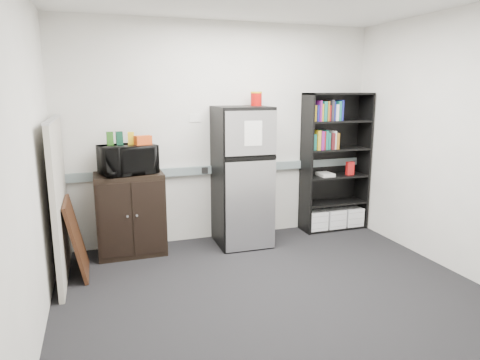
{
  "coord_description": "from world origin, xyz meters",
  "views": [
    {
      "loc": [
        -1.51,
        -3.42,
        1.89
      ],
      "look_at": [
        -0.05,
        0.9,
        0.92
      ],
      "focal_mm": 32.0,
      "sensor_mm": 36.0,
      "label": 1
    }
  ],
  "objects_px": {
    "cabinet": "(131,214)",
    "bookshelf": "(335,163)",
    "refrigerator": "(242,177)",
    "microwave": "(128,159)",
    "cubicle_partition": "(59,200)"
  },
  "relations": [
    {
      "from": "bookshelf",
      "to": "cubicle_partition",
      "type": "distance_m",
      "value": 3.46
    },
    {
      "from": "cubicle_partition",
      "to": "microwave",
      "type": "xyz_separation_m",
      "value": [
        0.71,
        0.4,
        0.31
      ]
    },
    {
      "from": "bookshelf",
      "to": "refrigerator",
      "type": "distance_m",
      "value": 1.39
    },
    {
      "from": "cabinet",
      "to": "bookshelf",
      "type": "bearing_deg",
      "value": 1.36
    },
    {
      "from": "bookshelf",
      "to": "microwave",
      "type": "relative_size",
      "value": 3.13
    },
    {
      "from": "cubicle_partition",
      "to": "microwave",
      "type": "distance_m",
      "value": 0.87
    },
    {
      "from": "cabinet",
      "to": "refrigerator",
      "type": "distance_m",
      "value": 1.39
    },
    {
      "from": "cubicle_partition",
      "to": "refrigerator",
      "type": "xyz_separation_m",
      "value": [
        2.05,
        0.34,
        0.04
      ]
    },
    {
      "from": "refrigerator",
      "to": "bookshelf",
      "type": "bearing_deg",
      "value": 7.16
    },
    {
      "from": "microwave",
      "to": "refrigerator",
      "type": "xyz_separation_m",
      "value": [
        1.34,
        -0.06,
        -0.27
      ]
    },
    {
      "from": "bookshelf",
      "to": "cabinet",
      "type": "height_order",
      "value": "bookshelf"
    },
    {
      "from": "bookshelf",
      "to": "microwave",
      "type": "xyz_separation_m",
      "value": [
        -2.72,
        -0.08,
        0.21
      ]
    },
    {
      "from": "bookshelf",
      "to": "cabinet",
      "type": "bearing_deg",
      "value": -178.64
    },
    {
      "from": "bookshelf",
      "to": "cubicle_partition",
      "type": "relative_size",
      "value": 1.14
    },
    {
      "from": "microwave",
      "to": "refrigerator",
      "type": "distance_m",
      "value": 1.37
    }
  ]
}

